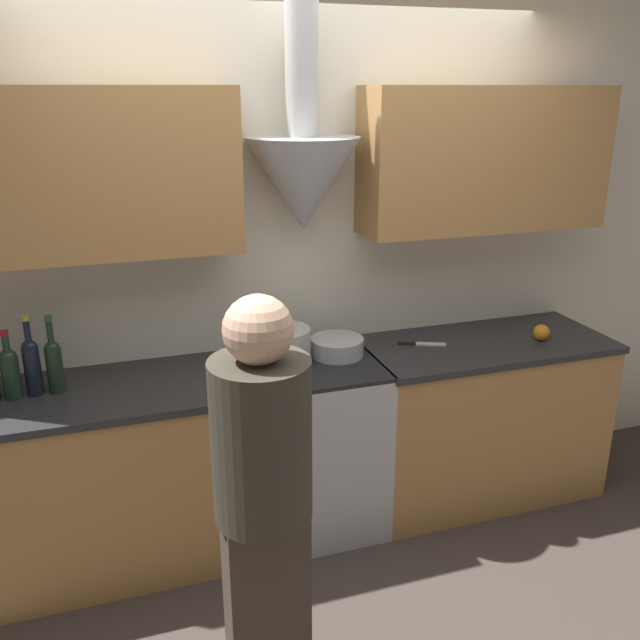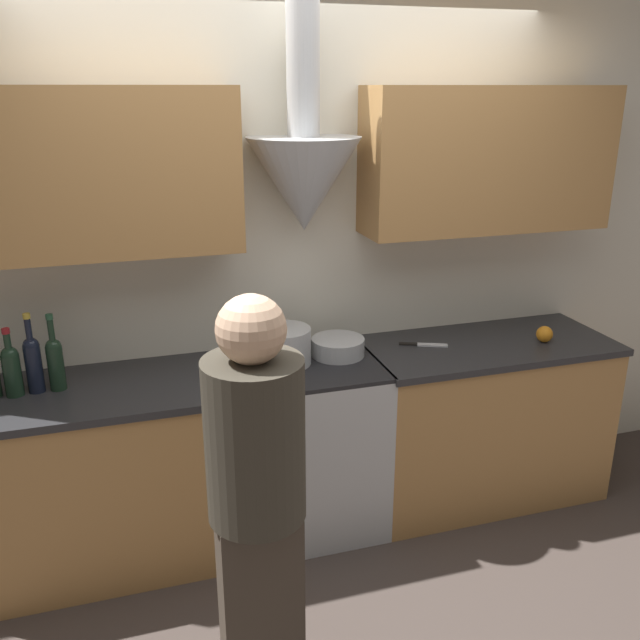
{
  "view_description": "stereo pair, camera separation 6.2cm",
  "coord_description": "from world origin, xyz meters",
  "px_view_note": "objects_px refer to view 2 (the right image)",
  "views": [
    {
      "loc": [
        -0.91,
        -2.56,
        2.14
      ],
      "look_at": [
        0.0,
        0.21,
        1.14
      ],
      "focal_mm": 38.0,
      "sensor_mm": 36.0,
      "label": 1
    },
    {
      "loc": [
        -0.85,
        -2.57,
        2.14
      ],
      "look_at": [
        0.0,
        0.21,
        1.14
      ],
      "focal_mm": 38.0,
      "sensor_mm": 36.0,
      "label": 2
    }
  ],
  "objects_px": {
    "wine_bottle_2": "(12,368)",
    "wine_bottle_3": "(33,361)",
    "stove_range": "(314,443)",
    "stock_pot": "(284,346)",
    "wine_bottle_4": "(55,361)",
    "mixing_bowl": "(338,347)",
    "person_foreground_left": "(257,498)",
    "orange_fruit": "(545,334)"
  },
  "relations": [
    {
      "from": "wine_bottle_2",
      "to": "stock_pot",
      "type": "distance_m",
      "value": 1.19
    },
    {
      "from": "stove_range",
      "to": "stock_pot",
      "type": "bearing_deg",
      "value": 166.8
    },
    {
      "from": "wine_bottle_3",
      "to": "mixing_bowl",
      "type": "height_order",
      "value": "wine_bottle_3"
    },
    {
      "from": "wine_bottle_2",
      "to": "orange_fruit",
      "type": "xyz_separation_m",
      "value": [
        2.56,
        -0.11,
        -0.08
      ]
    },
    {
      "from": "stock_pot",
      "to": "wine_bottle_4",
      "type": "bearing_deg",
      "value": 179.68
    },
    {
      "from": "stock_pot",
      "to": "orange_fruit",
      "type": "distance_m",
      "value": 1.37
    },
    {
      "from": "wine_bottle_3",
      "to": "stock_pot",
      "type": "bearing_deg",
      "value": -0.35
    },
    {
      "from": "wine_bottle_3",
      "to": "mixing_bowl",
      "type": "relative_size",
      "value": 1.37
    },
    {
      "from": "person_foreground_left",
      "to": "stock_pot",
      "type": "bearing_deg",
      "value": 71.27
    },
    {
      "from": "stove_range",
      "to": "mixing_bowl",
      "type": "bearing_deg",
      "value": 21.45
    },
    {
      "from": "orange_fruit",
      "to": "person_foreground_left",
      "type": "bearing_deg",
      "value": -151.72
    },
    {
      "from": "stock_pot",
      "to": "mixing_bowl",
      "type": "height_order",
      "value": "stock_pot"
    },
    {
      "from": "wine_bottle_3",
      "to": "mixing_bowl",
      "type": "bearing_deg",
      "value": 0.64
    },
    {
      "from": "person_foreground_left",
      "to": "wine_bottle_3",
      "type": "bearing_deg",
      "value": 125.74
    },
    {
      "from": "stock_pot",
      "to": "person_foreground_left",
      "type": "relative_size",
      "value": 0.17
    },
    {
      "from": "stove_range",
      "to": "orange_fruit",
      "type": "xyz_separation_m",
      "value": [
        1.22,
        -0.08,
        0.48
      ]
    },
    {
      "from": "wine_bottle_2",
      "to": "wine_bottle_3",
      "type": "distance_m",
      "value": 0.09
    },
    {
      "from": "wine_bottle_4",
      "to": "stock_pot",
      "type": "bearing_deg",
      "value": -0.32
    },
    {
      "from": "stove_range",
      "to": "wine_bottle_2",
      "type": "distance_m",
      "value": 1.45
    },
    {
      "from": "mixing_bowl",
      "to": "wine_bottle_2",
      "type": "bearing_deg",
      "value": -178.88
    },
    {
      "from": "wine_bottle_4",
      "to": "stock_pot",
      "type": "relative_size",
      "value": 1.32
    },
    {
      "from": "stove_range",
      "to": "wine_bottle_3",
      "type": "distance_m",
      "value": 1.38
    },
    {
      "from": "wine_bottle_3",
      "to": "orange_fruit",
      "type": "xyz_separation_m",
      "value": [
        2.47,
        -0.12,
        -0.1
      ]
    },
    {
      "from": "stove_range",
      "to": "stock_pot",
      "type": "xyz_separation_m",
      "value": [
        -0.14,
        0.03,
        0.53
      ]
    },
    {
      "from": "mixing_bowl",
      "to": "orange_fruit",
      "type": "bearing_deg",
      "value": -7.24
    },
    {
      "from": "wine_bottle_4",
      "to": "stock_pot",
      "type": "distance_m",
      "value": 1.02
    },
    {
      "from": "wine_bottle_2",
      "to": "wine_bottle_4",
      "type": "distance_m",
      "value": 0.18
    },
    {
      "from": "wine_bottle_4",
      "to": "person_foreground_left",
      "type": "xyz_separation_m",
      "value": [
        0.66,
        -1.05,
        -0.15
      ]
    },
    {
      "from": "mixing_bowl",
      "to": "stock_pot",
      "type": "bearing_deg",
      "value": -175.48
    },
    {
      "from": "person_foreground_left",
      "to": "wine_bottle_4",
      "type": "bearing_deg",
      "value": 122.45
    },
    {
      "from": "stove_range",
      "to": "mixing_bowl",
      "type": "relative_size",
      "value": 3.38
    },
    {
      "from": "mixing_bowl",
      "to": "person_foreground_left",
      "type": "relative_size",
      "value": 0.17
    },
    {
      "from": "wine_bottle_2",
      "to": "mixing_bowl",
      "type": "height_order",
      "value": "wine_bottle_2"
    },
    {
      "from": "stove_range",
      "to": "wine_bottle_4",
      "type": "distance_m",
      "value": 1.29
    },
    {
      "from": "wine_bottle_4",
      "to": "wine_bottle_2",
      "type": "bearing_deg",
      "value": -175.96
    },
    {
      "from": "wine_bottle_4",
      "to": "stock_pot",
      "type": "height_order",
      "value": "wine_bottle_4"
    },
    {
      "from": "stock_pot",
      "to": "person_foreground_left",
      "type": "height_order",
      "value": "person_foreground_left"
    },
    {
      "from": "wine_bottle_3",
      "to": "wine_bottle_4",
      "type": "bearing_deg",
      "value": -0.62
    },
    {
      "from": "stove_range",
      "to": "wine_bottle_2",
      "type": "bearing_deg",
      "value": 178.87
    },
    {
      "from": "stock_pot",
      "to": "mixing_bowl",
      "type": "distance_m",
      "value": 0.28
    },
    {
      "from": "wine_bottle_3",
      "to": "person_foreground_left",
      "type": "relative_size",
      "value": 0.23
    },
    {
      "from": "wine_bottle_3",
      "to": "person_foreground_left",
      "type": "height_order",
      "value": "person_foreground_left"
    }
  ]
}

